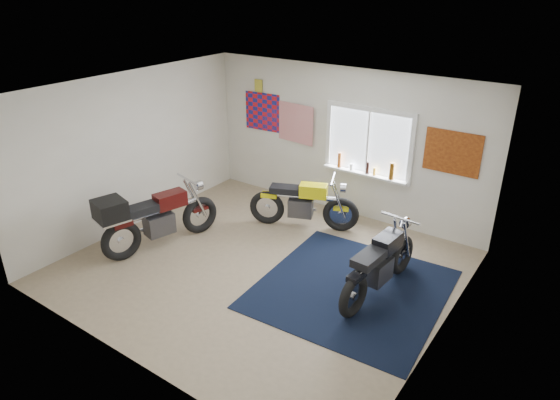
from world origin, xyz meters
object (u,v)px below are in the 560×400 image
Objects in this scene: yellow_triumph at (303,205)px; black_chrome_bike at (379,266)px; navy_rug at (351,289)px; maroon_tourer at (152,218)px.

black_chrome_bike is at bearing -52.03° from yellow_triumph.
black_chrome_bike is at bearing 24.01° from navy_rug.
yellow_triumph is 2.59m from maroon_tourer.
navy_rug is 1.33× the size of black_chrome_bike.
navy_rug is 1.41× the size of yellow_triumph.
maroon_tourer is (-1.59, -2.04, 0.12)m from yellow_triumph.
navy_rug is 0.56m from black_chrome_bike.
maroon_tourer is (-3.54, -0.96, 0.11)m from black_chrome_bike.
black_chrome_bike is 0.94× the size of maroon_tourer.
maroon_tourer is at bearing 109.60° from black_chrome_bike.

